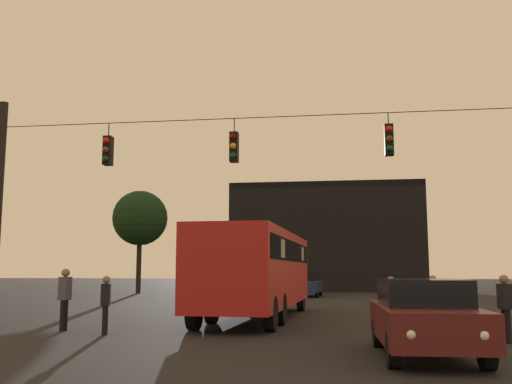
% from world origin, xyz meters
% --- Properties ---
extents(ground_plane, '(168.00, 168.00, 0.00)m').
position_xyz_m(ground_plane, '(0.00, 24.50, 0.00)').
color(ground_plane, black).
rests_on(ground_plane, ground).
extents(overhead_signal_span, '(20.69, 0.44, 7.31)m').
position_xyz_m(overhead_signal_span, '(0.02, 13.25, 4.18)').
color(overhead_signal_span, black).
rests_on(overhead_signal_span, ground).
extents(city_bus, '(2.95, 11.09, 3.00)m').
position_xyz_m(city_bus, '(-1.97, 16.29, 1.87)').
color(city_bus, '#B21E19').
rests_on(city_bus, ground).
extents(car_near_right, '(1.90, 4.37, 1.52)m').
position_xyz_m(car_near_right, '(2.53, 7.93, 0.80)').
color(car_near_right, '#511919').
rests_on(car_near_right, ground).
extents(car_far_left, '(1.99, 4.40, 1.52)m').
position_xyz_m(car_far_left, '(-1.19, 33.34, 0.80)').
color(car_far_left, navy).
rests_on(car_far_left, ground).
extents(pedestrian_crossing_left, '(0.29, 0.39, 1.59)m').
position_xyz_m(pedestrian_crossing_left, '(4.76, 10.40, 0.89)').
color(pedestrian_crossing_left, black).
rests_on(pedestrian_crossing_left, ground).
extents(pedestrian_crossing_center, '(0.34, 0.42, 1.56)m').
position_xyz_m(pedestrian_crossing_center, '(3.52, 12.91, 0.87)').
color(pedestrian_crossing_center, black).
rests_on(pedestrian_crossing_center, ground).
extents(pedestrian_crossing_right, '(0.33, 0.41, 1.53)m').
position_xyz_m(pedestrian_crossing_right, '(2.21, 11.25, 0.86)').
color(pedestrian_crossing_right, black).
rests_on(pedestrian_crossing_right, ground).
extents(pedestrian_near_bus, '(0.25, 0.37, 1.74)m').
position_xyz_m(pedestrian_near_bus, '(-6.86, 11.49, 0.99)').
color(pedestrian_near_bus, black).
rests_on(pedestrian_near_bus, ground).
extents(pedestrian_trailing, '(0.34, 0.42, 1.55)m').
position_xyz_m(pedestrian_trailing, '(-5.31, 10.72, 0.87)').
color(pedestrian_trailing, black).
rests_on(pedestrian_trailing, ground).
extents(corner_building, '(15.61, 9.81, 8.77)m').
position_xyz_m(corner_building, '(-0.02, 46.24, 4.39)').
color(corner_building, black).
rests_on(corner_building, ground).
extents(tree_left_silhouette, '(4.07, 4.07, 7.57)m').
position_xyz_m(tree_left_silhouette, '(-13.67, 36.68, 5.51)').
color(tree_left_silhouette, black).
rests_on(tree_left_silhouette, ground).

